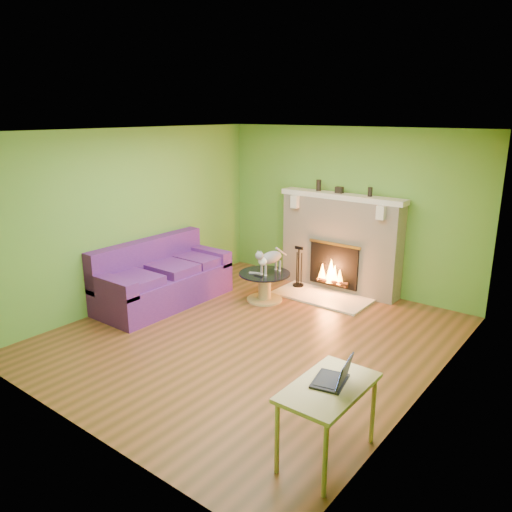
% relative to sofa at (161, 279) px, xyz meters
% --- Properties ---
extents(floor, '(5.00, 5.00, 0.00)m').
position_rel_sofa_xyz_m(floor, '(1.86, -0.14, -0.37)').
color(floor, '#573719').
rests_on(floor, ground).
extents(ceiling, '(5.00, 5.00, 0.00)m').
position_rel_sofa_xyz_m(ceiling, '(1.86, -0.14, 2.23)').
color(ceiling, white).
rests_on(ceiling, wall_back).
extents(wall_back, '(5.00, 0.00, 5.00)m').
position_rel_sofa_xyz_m(wall_back, '(1.86, 2.36, 0.93)').
color(wall_back, '#5A9631').
rests_on(wall_back, floor).
extents(wall_front, '(5.00, 0.00, 5.00)m').
position_rel_sofa_xyz_m(wall_front, '(1.86, -2.64, 0.93)').
color(wall_front, '#5A9631').
rests_on(wall_front, floor).
extents(wall_left, '(0.00, 5.00, 5.00)m').
position_rel_sofa_xyz_m(wall_left, '(-0.39, -0.14, 0.93)').
color(wall_left, '#5A9631').
rests_on(wall_left, floor).
extents(wall_right, '(0.00, 5.00, 5.00)m').
position_rel_sofa_xyz_m(wall_right, '(4.11, -0.14, 0.93)').
color(wall_right, '#5A9631').
rests_on(wall_right, floor).
extents(window_frame, '(0.00, 1.20, 1.20)m').
position_rel_sofa_xyz_m(window_frame, '(4.10, -1.04, 1.18)').
color(window_frame, silver).
rests_on(window_frame, wall_right).
extents(window_pane, '(0.00, 1.06, 1.06)m').
position_rel_sofa_xyz_m(window_pane, '(4.09, -1.04, 1.18)').
color(window_pane, white).
rests_on(window_pane, wall_right).
extents(fireplace, '(2.10, 0.46, 1.58)m').
position_rel_sofa_xyz_m(fireplace, '(1.86, 2.18, 0.41)').
color(fireplace, beige).
rests_on(fireplace, floor).
extents(hearth, '(1.50, 0.75, 0.03)m').
position_rel_sofa_xyz_m(hearth, '(1.86, 1.66, -0.35)').
color(hearth, beige).
rests_on(hearth, floor).
extents(mantel, '(2.10, 0.28, 0.08)m').
position_rel_sofa_xyz_m(mantel, '(1.86, 2.16, 1.17)').
color(mantel, beige).
rests_on(mantel, fireplace).
extents(sofa, '(0.95, 2.10, 0.94)m').
position_rel_sofa_xyz_m(sofa, '(0.00, 0.00, 0.00)').
color(sofa, '#491B68').
rests_on(sofa, floor).
extents(coffee_table, '(0.79, 0.79, 0.44)m').
position_rel_sofa_xyz_m(coffee_table, '(1.21, 1.01, -0.11)').
color(coffee_table, tan).
rests_on(coffee_table, floor).
extents(desk, '(0.53, 0.91, 0.68)m').
position_rel_sofa_xyz_m(desk, '(3.81, -1.59, 0.23)').
color(desk, tan).
rests_on(desk, floor).
extents(cat, '(0.30, 0.67, 0.41)m').
position_rel_sofa_xyz_m(cat, '(1.29, 1.06, 0.28)').
color(cat, slate).
rests_on(cat, coffee_table).
extents(remote_silver, '(0.17, 0.11, 0.02)m').
position_rel_sofa_xyz_m(remote_silver, '(1.11, 0.89, 0.09)').
color(remote_silver, gray).
rests_on(remote_silver, coffee_table).
extents(remote_black, '(0.16, 0.05, 0.02)m').
position_rel_sofa_xyz_m(remote_black, '(1.23, 0.83, 0.09)').
color(remote_black, black).
rests_on(remote_black, coffee_table).
extents(laptop, '(0.36, 0.39, 0.25)m').
position_rel_sofa_xyz_m(laptop, '(3.79, -1.54, 0.44)').
color(laptop, black).
rests_on(laptop, desk).
extents(fire_tools, '(0.18, 0.18, 0.68)m').
position_rel_sofa_xyz_m(fire_tools, '(1.31, 1.81, 0.00)').
color(fire_tools, black).
rests_on(fire_tools, hearth).
extents(mantel_vase_left, '(0.08, 0.08, 0.18)m').
position_rel_sofa_xyz_m(mantel_vase_left, '(1.41, 2.19, 1.30)').
color(mantel_vase_left, black).
rests_on(mantel_vase_left, mantel).
extents(mantel_vase_right, '(0.07, 0.07, 0.14)m').
position_rel_sofa_xyz_m(mantel_vase_right, '(2.31, 2.19, 1.28)').
color(mantel_vase_right, black).
rests_on(mantel_vase_right, mantel).
extents(mantel_box, '(0.12, 0.08, 0.10)m').
position_rel_sofa_xyz_m(mantel_box, '(1.79, 2.19, 1.26)').
color(mantel_box, black).
rests_on(mantel_box, mantel).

